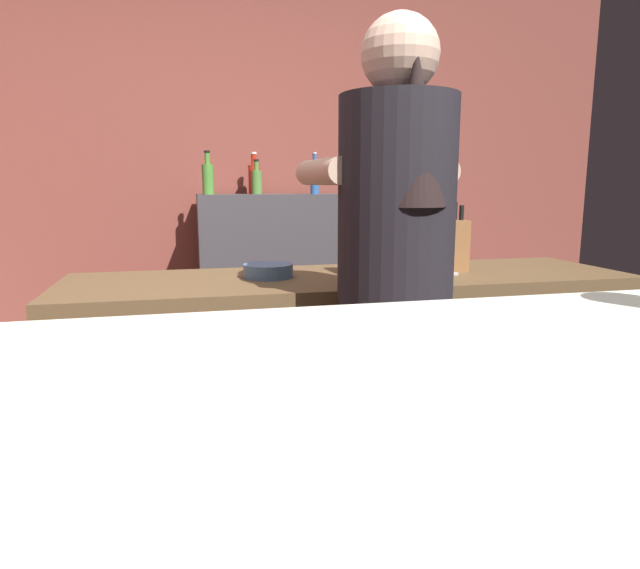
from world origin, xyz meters
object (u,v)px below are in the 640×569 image
(bottle_soy, at_px, (208,178))
(bottle_hot_sauce, at_px, (257,181))
(mixing_bowl, at_px, (268,271))
(bottle_vinegar, at_px, (315,178))
(chefs_knife, at_px, (426,273))
(knife_block, at_px, (454,245))
(bartender, at_px, (396,271))
(bottle_olive_oil, at_px, (254,178))

(bottle_soy, height_order, bottle_hot_sauce, bottle_soy)
(mixing_bowl, xyz_separation_m, bottle_vinegar, (0.47, 1.30, 0.35))
(chefs_knife, bearing_deg, bottle_hot_sauce, 126.07)
(knife_block, bearing_deg, bartender, -132.53)
(bottle_vinegar, bearing_deg, bottle_soy, -175.11)
(bartender, relative_size, chefs_knife, 7.07)
(knife_block, relative_size, bottle_olive_oil, 1.08)
(bartender, height_order, mixing_bowl, bartender)
(chefs_knife, height_order, bottle_vinegar, bottle_vinegar)
(mixing_bowl, bearing_deg, bottle_hot_sauce, 84.48)
(bottle_olive_oil, height_order, bottle_hot_sauce, bottle_olive_oil)
(bartender, bearing_deg, bottle_hot_sauce, 0.62)
(bottle_olive_oil, height_order, bottle_vinegar, bottle_olive_oil)
(bottle_hot_sauce, bearing_deg, bottle_soy, -164.86)
(chefs_knife, distance_m, bottle_hot_sauce, 1.52)
(bottle_olive_oil, bearing_deg, chefs_knife, -72.74)
(bartender, height_order, chefs_knife, bartender)
(bartender, distance_m, chefs_knife, 0.50)
(chefs_knife, height_order, bottle_hot_sauce, bottle_hot_sauce)
(mixing_bowl, xyz_separation_m, chefs_knife, (0.59, -0.07, -0.02))
(mixing_bowl, height_order, bottle_hot_sauce, bottle_hot_sauce)
(bartender, distance_m, bottle_olive_oil, 1.93)
(bartender, height_order, bottle_hot_sauce, bartender)
(bartender, xyz_separation_m, bottle_hot_sauce, (-0.18, 1.80, 0.28))
(mixing_bowl, relative_size, bottle_hot_sauce, 0.90)
(chefs_knife, relative_size, bottle_olive_oil, 0.97)
(bartender, bearing_deg, mixing_bowl, 27.85)
(bartender, relative_size, mixing_bowl, 9.35)
(mixing_bowl, relative_size, bottle_soy, 0.75)
(knife_block, xyz_separation_m, bottle_hot_sauce, (-0.60, 1.35, 0.26))
(bartender, distance_m, bottle_hot_sauce, 1.83)
(knife_block, bearing_deg, chefs_knife, -160.91)
(mixing_bowl, xyz_separation_m, bottle_olive_oil, (0.13, 1.42, 0.35))
(knife_block, xyz_separation_m, bottle_soy, (-0.88, 1.28, 0.27))
(bottle_hot_sauce, bearing_deg, chefs_knife, -71.75)
(knife_block, xyz_separation_m, bottle_vinegar, (-0.25, 1.33, 0.27))
(bottle_soy, bearing_deg, bartender, -74.88)
(chefs_knife, relative_size, bottle_hot_sauce, 1.19)
(mixing_bowl, height_order, bottle_vinegar, bottle_vinegar)
(chefs_knife, bearing_deg, bottle_vinegar, 112.60)
(mixing_bowl, bearing_deg, bartender, -57.02)
(bottle_olive_oil, bearing_deg, mixing_bowl, -95.03)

